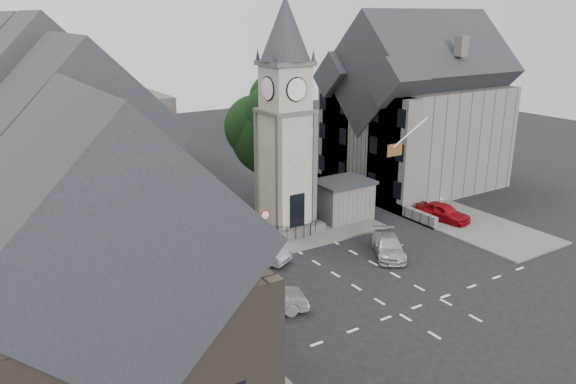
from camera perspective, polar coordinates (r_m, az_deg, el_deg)
ground at (r=35.23m, az=6.80°, el=-7.75°), size 120.00×120.00×0.00m
pavement_west at (r=34.80m, az=-16.25°, el=-8.58°), size 6.00×30.00×0.14m
pavement_east at (r=48.27m, az=11.87°, el=-0.82°), size 6.00×26.00×0.14m
central_island at (r=41.92m, az=1.48°, el=-3.28°), size 10.00×8.00×0.16m
road_markings at (r=31.67m, az=13.20°, el=-11.19°), size 20.00×8.00×0.01m
clock_tower at (r=38.95m, az=-0.26°, el=7.41°), size 4.86×4.86×16.25m
stone_shelter at (r=42.89m, az=5.53°, el=-0.78°), size 4.30×3.30×3.08m
town_tree at (r=44.38m, az=-1.55°, el=7.16°), size 7.20×7.20×10.80m
warning_sign_post at (r=36.85m, az=-2.33°, el=-3.04°), size 0.70×0.19×2.85m
terrace_pink at (r=41.57m, az=-25.04°, el=4.24°), size 8.10×7.60×12.80m
terrace_cream at (r=33.85m, az=-23.03°, el=1.75°), size 8.10×7.60×12.80m
terrace_tudor at (r=26.42m, az=-19.77°, el=-2.99°), size 8.10×7.60×12.00m
building_sw_stone at (r=18.51m, az=-17.35°, el=-14.75°), size 8.60×7.60×10.40m
backdrop_west at (r=54.21m, az=-22.94°, el=4.48°), size 20.00×10.00×8.00m
east_building at (r=51.31m, az=12.87°, el=7.34°), size 14.40×11.40×12.60m
east_boundary_wall at (r=47.73m, az=7.82°, el=-0.34°), size 0.40×16.00×0.90m
flagpole at (r=41.03m, az=12.33°, el=5.93°), size 3.68×0.10×2.74m
car_west_blue at (r=26.17m, az=-7.27°, el=-15.58°), size 4.41×1.84×1.49m
car_west_silver at (r=29.80m, az=-2.49°, el=-11.00°), size 4.85×2.80×1.51m
car_west_grey at (r=30.63m, az=-11.86°, el=-10.56°), size 5.64×5.47×1.50m
car_island_silver at (r=36.00m, az=-3.29°, el=-5.78°), size 3.50×4.71×1.48m
car_island_east at (r=37.24m, az=10.13°, el=-5.40°), size 3.81×4.66×1.27m
car_east_red at (r=44.10m, az=15.45°, el=-1.98°), size 2.56×4.47×1.43m
pedestrian at (r=45.00m, az=15.14°, el=-1.49°), size 0.61×0.45×1.54m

